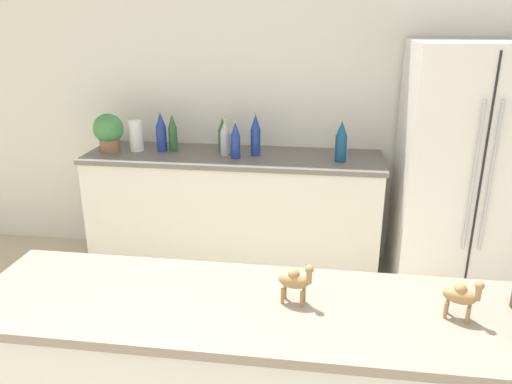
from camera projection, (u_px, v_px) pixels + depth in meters
wall_back at (284, 102)px, 3.87m from camera, size 8.00×0.06×2.55m
back_counter at (234, 212)px, 3.88m from camera, size 2.21×0.63×0.93m
refrigerator at (464, 173)px, 3.45m from camera, size 0.87×0.75×1.76m
potted_plant at (109, 131)px, 3.77m from camera, size 0.22×0.22×0.29m
paper_towel_roll at (136, 136)px, 3.80m from camera, size 0.10×0.10×0.23m
back_bottle_0 at (161, 132)px, 3.78m from camera, size 0.08×0.08×0.31m
back_bottle_1 at (173, 133)px, 3.78m from camera, size 0.07×0.07×0.29m
back_bottle_2 at (235, 141)px, 3.60m from camera, size 0.07×0.07×0.27m
back_bottle_3 at (341, 142)px, 3.51m from camera, size 0.08×0.08×0.30m
back_bottle_4 at (223, 135)px, 3.78m from camera, size 0.07×0.07×0.26m
back_bottle_5 at (256, 135)px, 3.66m from camera, size 0.07×0.07×0.32m
back_bottle_6 at (225, 138)px, 3.68m from camera, size 0.08×0.08×0.27m
camel_figurine at (461, 295)px, 1.67m from camera, size 0.13×0.09×0.16m
camel_figurine_second at (295, 280)px, 1.77m from camera, size 0.13×0.08×0.16m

